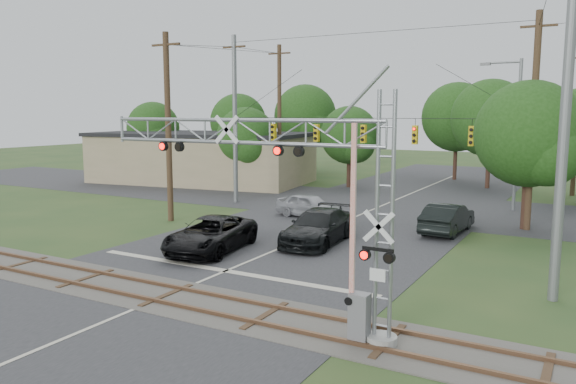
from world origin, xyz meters
The scene contains 14 objects.
ground centered at (0.00, 0.00, 0.00)m, with size 160.00×160.00×0.00m, color #2B4720.
road_main centered at (0.00, 10.00, 0.01)m, with size 14.00×90.00×0.02m, color #2B2B2E.
road_cross centered at (0.00, 24.00, 0.01)m, with size 90.00×12.00×0.02m, color #2B2B2E.
railroad_track centered at (0.00, 2.00, 0.03)m, with size 90.00×3.20×0.17m.
crossing_gantry centered at (4.99, 1.64, 4.24)m, with size 9.90×0.88×6.90m.
traffic_signal_span centered at (0.93, 20.00, 5.63)m, with size 19.34×0.36×11.50m.
pickup_black centered at (-2.54, 7.88, 0.78)m, with size 2.59×5.62×1.56m, color black.
car_dark centered at (1.04, 11.66, 0.81)m, with size 2.27×5.59×1.62m, color black.
sedan_silver centered at (-2.44, 17.55, 0.72)m, with size 1.69×4.21×1.43m, color #94969B.
suv_dark centered at (5.91, 17.19, 0.79)m, with size 1.67×4.79×1.58m, color black.
commercial_building centered at (-18.95, 28.33, 2.25)m, with size 20.42×12.46×4.49m.
streetlight centered at (7.82, 25.97, 5.39)m, with size 2.57×0.27×9.63m.
utility_poles centered at (3.58, 22.65, 6.24)m, with size 24.13×27.54×14.11m.
treeline centered at (0.50, 34.65, 5.38)m, with size 58.12×27.62×9.20m.
Camera 1 is at (12.81, -12.23, 6.31)m, focal length 35.00 mm.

